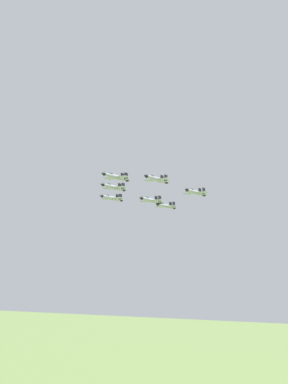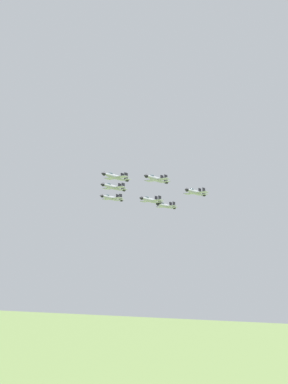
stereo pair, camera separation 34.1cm
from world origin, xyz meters
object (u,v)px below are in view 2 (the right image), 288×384
(jet_trailing, at_px, (166,206))
(jet_lead, at_px, (115,177))
(jet_right_wingman, at_px, (113,187))
(jet_left_outer, at_px, (195,192))
(jet_slot_rear, at_px, (151,200))
(jet_right_outer, at_px, (112,198))
(jet_left_wingman, at_px, (156,179))

(jet_trailing, bearing_deg, jet_lead, 0.81)
(jet_right_wingman, bearing_deg, jet_trailing, 155.84)
(jet_left_outer, relative_size, jet_slot_rear, 0.98)
(jet_left_outer, xyz_separation_m, jet_right_outer, (8.12, 43.08, 1.54))
(jet_right_outer, height_order, jet_trailing, jet_right_outer)
(jet_left_outer, distance_m, jet_right_outer, 43.86)
(jet_left_wingman, distance_m, jet_right_outer, 35.45)
(jet_lead, distance_m, jet_left_outer, 34.14)
(jet_slot_rear, xyz_separation_m, jet_trailing, (12.67, -2.39, -1.01))
(jet_right_wingman, bearing_deg, jet_left_wingman, 88.86)
(jet_right_wingman, relative_size, jet_slot_rear, 1.00)
(jet_right_wingman, height_order, jet_slot_rear, jet_right_wingman)
(jet_lead, bearing_deg, jet_right_outer, -139.03)
(jet_left_wingman, height_order, jet_slot_rear, jet_left_wingman)
(jet_lead, relative_size, jet_right_wingman, 0.96)
(jet_left_outer, xyz_separation_m, jet_trailing, (16.73, 19.15, -2.43))
(jet_right_outer, bearing_deg, jet_slot_rear, 89.21)
(jet_left_wingman, xyz_separation_m, jet_slot_rear, (14.70, 8.38, -6.04))
(jet_right_outer, distance_m, jet_slot_rear, 22.12)
(jet_left_outer, bearing_deg, jet_left_wingman, -39.34)
(jet_lead, relative_size, jet_trailing, 1.01)
(jet_left_wingman, height_order, jet_trailing, jet_left_wingman)
(jet_lead, height_order, jet_slot_rear, jet_lead)
(jet_lead, distance_m, jet_trailing, 39.30)
(jet_left_outer, distance_m, jet_slot_rear, 21.96)
(jet_right_wingman, xyz_separation_m, jet_trailing, (23.31, -15.55, -5.99))
(jet_slot_rear, bearing_deg, jet_right_wingman, -40.55)
(jet_lead, height_order, jet_trailing, jet_lead)
(jet_lead, relative_size, jet_left_outer, 0.98)
(jet_left_wingman, height_order, jet_right_wingman, jet_left_wingman)
(jet_right_wingman, xyz_separation_m, jet_left_outer, (6.58, -34.70, -3.56))
(jet_left_outer, height_order, jet_right_outer, jet_right_outer)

